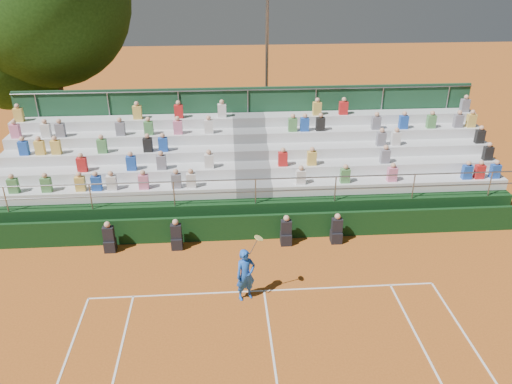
{
  "coord_description": "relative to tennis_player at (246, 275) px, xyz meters",
  "views": [
    {
      "loc": [
        -1.18,
        -12.82,
        9.8
      ],
      "look_at": [
        0.0,
        3.5,
        1.8
      ],
      "focal_mm": 35.0,
      "sensor_mm": 36.0,
      "label": 1
    }
  ],
  "objects": [
    {
      "name": "line_officials",
      "position": [
        -0.47,
        3.05,
        -0.39
      ],
      "size": [
        8.62,
        0.4,
        1.19
      ],
      "color": "black",
      "rests_on": "ground"
    },
    {
      "name": "grandstand",
      "position": [
        0.59,
        6.74,
        0.2
      ],
      "size": [
        20.0,
        5.2,
        4.4
      ],
      "color": "black",
      "rests_on": "ground"
    },
    {
      "name": "ground",
      "position": [
        0.59,
        0.3,
        -0.87
      ],
      "size": [
        90.0,
        90.0,
        0.0
      ],
      "primitive_type": "plane",
      "color": "#B65C1E",
      "rests_on": "ground"
    },
    {
      "name": "floodlight_mast",
      "position": [
        1.85,
        13.44,
        4.27
      ],
      "size": [
        0.6,
        0.25,
        8.91
      ],
      "color": "gray",
      "rests_on": "ground"
    },
    {
      "name": "courtside_wall",
      "position": [
        0.59,
        3.5,
        -0.37
      ],
      "size": [
        20.0,
        0.15,
        1.0
      ],
      "primitive_type": "cube",
      "color": "black",
      "rests_on": "ground"
    },
    {
      "name": "tennis_player",
      "position": [
        0.0,
        0.0,
        0.0
      ],
      "size": [
        0.9,
        0.62,
        2.22
      ],
      "color": "blue",
      "rests_on": "ground"
    },
    {
      "name": "tree_west",
      "position": [
        -10.66,
        12.83,
        4.51
      ],
      "size": [
        5.7,
        5.7,
        8.24
      ],
      "color": "#392714",
      "rests_on": "ground"
    }
  ]
}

